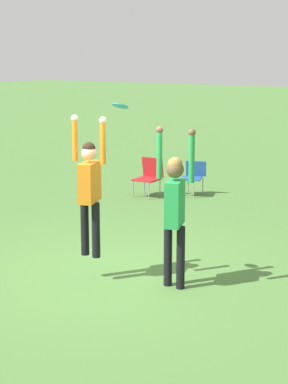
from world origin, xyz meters
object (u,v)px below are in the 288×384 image
Objects in this scene: frisbee at (120,106)px; camping_chair_1 at (193,175)px; person_jumping at (90,183)px; camping_chair_2 at (149,174)px; person_defending at (175,203)px.

frisbee reaches higher than camping_chair_1.
person_jumping is 8.99× the size of frisbee.
frisbee is (0.49, 0.10, 1.12)m from person_jumping.
person_jumping is 5.97m from camping_chair_2.
frisbee is at bearing 114.59° from camping_chair_2.
person_defending is 10.00× the size of frisbee.
person_jumping is 0.90× the size of person_defending.
person_jumping is at bearing 110.03° from camping_chair_2.
camping_chair_1 is (-3.07, 5.48, -0.74)m from person_defending.
camping_chair_2 is at bearing 18.36° from camping_chair_1.
camping_chair_2 is (-3.18, 5.14, -2.05)m from frisbee.
person_defending is at bearing -90.00° from person_jumping.
frisbee is 0.28× the size of camping_chair_1.
frisbee reaches higher than person_defending.
camping_chair_1 is (-1.91, 5.93, -0.96)m from person_jumping.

